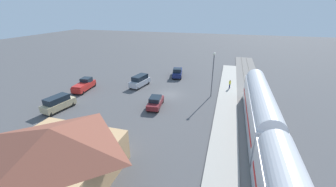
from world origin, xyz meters
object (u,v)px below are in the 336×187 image
pickup_navy (177,72)px  passenger_train (271,148)px  sedan_maroon (155,102)px  light_pole_near_platform (213,70)px  station_building (55,154)px  pedestrian_on_platform (230,83)px  pickup_red (84,85)px  suv_tan (58,103)px  suv_silver (140,81)px

pickup_navy → passenger_train: bearing=119.7°
sedan_maroon → light_pole_near_platform: light_pole_near_platform is taller
station_building → sedan_maroon: 16.83m
sedan_maroon → passenger_train: bearing=144.5°
station_building → light_pole_near_platform: (-11.20, -23.20, 2.11)m
pedestrian_on_platform → pickup_navy: bearing=-24.6°
pedestrian_on_platform → station_building: bearing=62.5°
pickup_red → suv_tan: bearing=100.4°
pickup_red → light_pole_near_platform: size_ratio=0.72×
pedestrian_on_platform → light_pole_near_platform: 6.28m
pedestrian_on_platform → suv_tan: bearing=32.9°
pickup_navy → sedan_maroon: bearing=91.9°
passenger_train → light_pole_near_platform: light_pole_near_platform is taller
pedestrian_on_platform → suv_silver: size_ratio=0.33×
passenger_train → suv_silver: size_ratio=7.13×
pickup_navy → suv_tan: 25.04m
passenger_train → suv_silver: bearing=-41.7°
suv_silver → pickup_red: (9.14, 4.94, -0.12)m
suv_tan → station_building: bearing=132.6°
sedan_maroon → pickup_navy: bearing=-88.1°
pickup_navy → suv_tan: size_ratio=1.10×
passenger_train → suv_tan: 29.03m
suv_silver → pedestrian_on_platform: bearing=-170.3°
sedan_maroon → light_pole_near_platform: bearing=-139.3°
suv_silver → pickup_red: 10.40m
sedan_maroon → pickup_red: 15.58m
passenger_train → light_pole_near_platform: (6.80, -17.28, 1.99)m
pickup_navy → suv_tan: (13.24, 21.26, 0.12)m
passenger_train → pickup_red: bearing=-24.4°
pedestrian_on_platform → sedan_maroon: size_ratio=0.37×
passenger_train → station_building: (18.00, 5.93, -0.12)m
passenger_train → suv_tan: size_ratio=7.14×
pickup_navy → sedan_maroon: (-0.53, 16.24, -0.15)m
pedestrian_on_platform → pickup_red: bearing=16.7°
passenger_train → station_building: bearing=18.2°
light_pole_near_platform → pickup_red: bearing=9.0°
suv_silver → light_pole_near_platform: bearing=174.8°
suv_tan → light_pole_near_platform: 24.96m
passenger_train → suv_tan: bearing=-10.8°
passenger_train → pickup_red: size_ratio=6.64×
suv_tan → pickup_red: size_ratio=0.93×
passenger_train → sedan_maroon: 18.15m
pedestrian_on_platform → sedan_maroon: bearing=45.1°
passenger_train → suv_tan: (28.47, -5.45, -1.71)m
pickup_red → sedan_maroon: bearing=168.4°
station_building → pickup_red: 22.96m
pickup_navy → light_pole_near_platform: light_pole_near_platform is taller
passenger_train → light_pole_near_platform: size_ratio=4.80×
passenger_train → pickup_red: 32.95m
sedan_maroon → suv_silver: bearing=-52.9°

